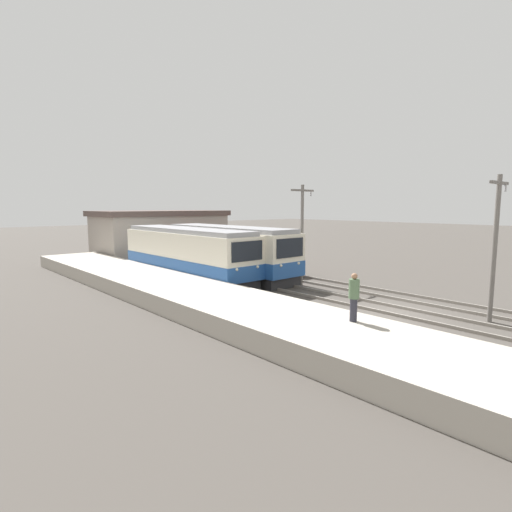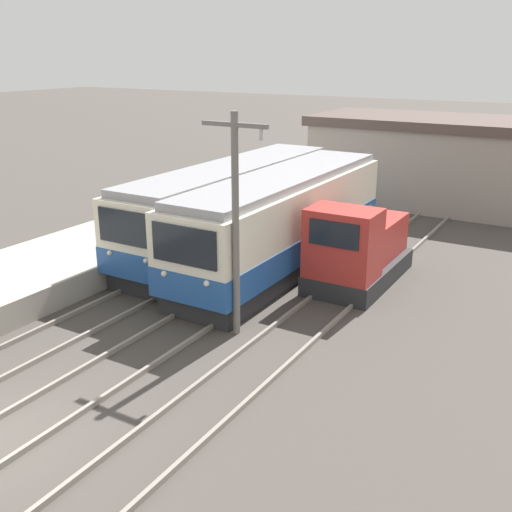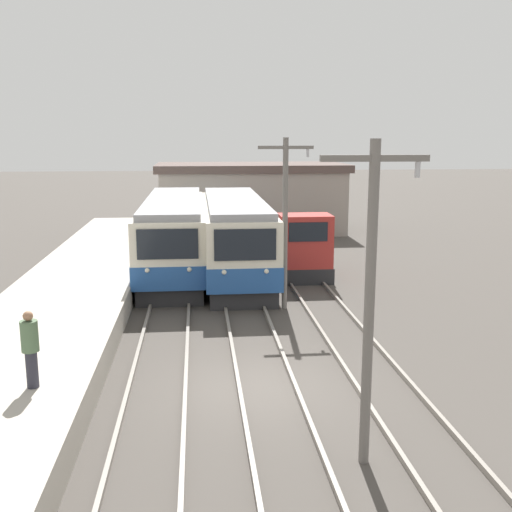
# 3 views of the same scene
# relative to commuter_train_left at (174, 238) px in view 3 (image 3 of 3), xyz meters

# --- Properties ---
(ground_plane) EXTENTS (200.00, 200.00, 0.00)m
(ground_plane) POSITION_rel_commuter_train_left_xyz_m (2.60, -13.66, -1.64)
(ground_plane) COLOR #47423D
(platform_left) EXTENTS (4.50, 54.00, 0.88)m
(platform_left) POSITION_rel_commuter_train_left_xyz_m (-3.65, -13.66, -1.20)
(platform_left) COLOR #ADA599
(platform_left) RESTS_ON ground
(track_left) EXTENTS (1.54, 60.00, 0.14)m
(track_left) POSITION_rel_commuter_train_left_xyz_m (-0.00, -13.66, -1.57)
(track_left) COLOR gray
(track_left) RESTS_ON ground
(track_center) EXTENTS (1.54, 60.00, 0.14)m
(track_center) POSITION_rel_commuter_train_left_xyz_m (2.80, -13.66, -1.57)
(track_center) COLOR gray
(track_center) RESTS_ON ground
(track_right) EXTENTS (1.54, 60.00, 0.14)m
(track_right) POSITION_rel_commuter_train_left_xyz_m (5.80, -13.66, -1.57)
(track_right) COLOR gray
(track_right) RESTS_ON ground
(commuter_train_left) EXTENTS (2.84, 12.67, 3.53)m
(commuter_train_left) POSITION_rel_commuter_train_left_xyz_m (0.00, 0.00, 0.00)
(commuter_train_left) COLOR #28282B
(commuter_train_left) RESTS_ON ground
(commuter_train_center) EXTENTS (2.84, 12.21, 3.59)m
(commuter_train_center) POSITION_rel_commuter_train_left_xyz_m (2.80, -0.89, 0.03)
(commuter_train_center) COLOR #28282B
(commuter_train_center) RESTS_ON ground
(shunting_locomotive) EXTENTS (2.40, 4.92, 3.00)m
(shunting_locomotive) POSITION_rel_commuter_train_left_xyz_m (5.80, -1.02, -0.44)
(shunting_locomotive) COLOR #28282B
(shunting_locomotive) RESTS_ON ground
(catenary_mast_near) EXTENTS (2.00, 0.20, 6.32)m
(catenary_mast_near) POSITION_rel_commuter_train_left_xyz_m (4.31, -17.43, 1.83)
(catenary_mast_near) COLOR slate
(catenary_mast_near) RESTS_ON ground
(catenary_mast_mid) EXTENTS (2.00, 0.20, 6.32)m
(catenary_mast_mid) POSITION_rel_commuter_train_left_xyz_m (4.31, -6.54, 1.83)
(catenary_mast_mid) COLOR slate
(catenary_mast_mid) RESTS_ON ground
(person_on_platform) EXTENTS (0.38, 0.38, 1.76)m
(person_on_platform) POSITION_rel_commuter_train_left_xyz_m (-2.60, -15.15, 0.20)
(person_on_platform) COLOR #282833
(person_on_platform) RESTS_ON platform_left
(station_building) EXTENTS (12.60, 6.30, 4.56)m
(station_building) POSITION_rel_commuter_train_left_xyz_m (4.77, 12.34, 0.66)
(station_building) COLOR gray
(station_building) RESTS_ON ground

